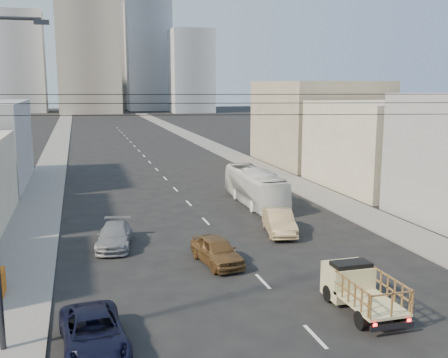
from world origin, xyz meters
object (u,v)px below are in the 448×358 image
navy_pickup (94,333)px  sedan_tan (279,222)px  sedan_grey (114,236)px  flatbed_pickup (360,286)px  sedan_brown (217,251)px  city_bus (255,187)px

navy_pickup → sedan_tan: size_ratio=1.03×
sedan_tan → sedan_grey: sedan_tan is taller
flatbed_pickup → sedan_brown: 8.65m
flatbed_pickup → sedan_tan: 12.07m
sedan_brown → sedan_grey: 6.87m
navy_pickup → sedan_grey: size_ratio=1.03×
navy_pickup → sedan_tan: 17.44m
sedan_brown → sedan_grey: sedan_brown is taller
flatbed_pickup → sedan_brown: flatbed_pickup is taller
navy_pickup → sedan_brown: bearing=44.5°
navy_pickup → city_bus: bearing=52.5°
city_bus → sedan_tan: size_ratio=2.15×
city_bus → sedan_brown: (-6.71, -13.20, -0.68)m
navy_pickup → city_bus: city_bus is taller
sedan_tan → flatbed_pickup: bearing=-83.4°
navy_pickup → sedan_brown: size_ratio=1.11×
flatbed_pickup → city_bus: size_ratio=0.43×
navy_pickup → sedan_grey: sedan_grey is taller
sedan_brown → sedan_tan: 7.12m
sedan_tan → city_bus: bearing=93.1°
flatbed_pickup → navy_pickup: 11.19m
flatbed_pickup → navy_pickup: (-11.18, -0.44, -0.42)m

